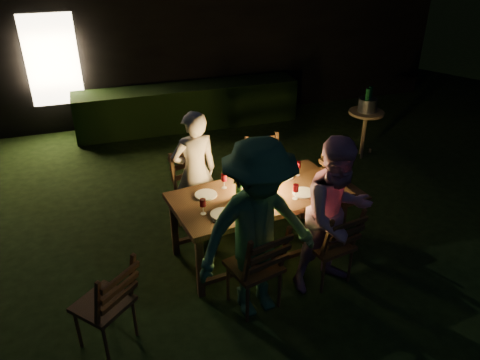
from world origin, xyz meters
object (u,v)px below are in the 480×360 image
object	(u,v)px
person_opp_right	(336,216)
chair_end	(343,205)
side_table	(366,117)
bottle_bucket_a	(367,103)
chair_far_right	(267,189)
person_house_side	(195,172)
chair_spare	(107,317)
dining_table	(259,199)
bottle_table	(239,187)
chair_near_right	(328,257)
lantern	(261,178)
chair_far_left	(198,207)
bottle_bucket_b	(369,101)
person_opp_left	(258,232)
chair_near_left	(255,280)
ice_bucket	(368,105)

from	to	relation	value
person_opp_right	chair_end	bearing A→B (deg)	46.48
side_table	bottle_bucket_a	world-z (taller)	bottle_bucket_a
chair_far_right	bottle_bucket_a	size ratio (longest dim) A/B	3.33
side_table	person_house_side	bearing A→B (deg)	-158.29
chair_spare	dining_table	bearing A→B (deg)	-14.93
chair_far_right	bottle_table	size ratio (longest dim) A/B	3.81
chair_near_right	chair_far_right	size ratio (longest dim) A/B	0.94
lantern	side_table	distance (m)	3.25
person_opp_right	lantern	size ratio (longest dim) A/B	4.90
chair_far_left	lantern	size ratio (longest dim) A/B	3.04
bottle_bucket_b	bottle_bucket_a	bearing A→B (deg)	-141.34
bottle_bucket_a	bottle_bucket_b	world-z (taller)	same
chair_far_left	chair_near_right	bearing A→B (deg)	113.59
chair_far_right	person_opp_left	size ratio (longest dim) A/B	0.57
bottle_table	dining_table	bearing A→B (deg)	8.02
chair_near_left	lantern	size ratio (longest dim) A/B	3.03
person_opp_right	lantern	xyz separation A→B (m)	(-0.52, 0.81, 0.11)
lantern	bottle_table	bearing A→B (deg)	-162.52
chair_far_right	chair_end	bearing A→B (deg)	137.26
person_house_side	bottle_bucket_b	bearing A→B (deg)	-166.00
person_opp_right	chair_far_left	bearing A→B (deg)	119.55
chair_near_right	lantern	xyz separation A→B (m)	(-0.51, 0.76, 0.66)
chair_near_left	ice_bucket	world-z (taller)	chair_near_left
chair_far_left	person_opp_left	world-z (taller)	person_opp_left
chair_near_left	lantern	distance (m)	1.16
lantern	bottle_table	distance (m)	0.30
person_house_side	bottle_bucket_a	bearing A→B (deg)	-166.62
chair_far_left	chair_far_right	size ratio (longest dim) A/B	1.00
person_opp_right	ice_bucket	size ratio (longest dim) A/B	5.71
chair_far_right	person_house_side	distance (m)	1.11
chair_end	side_table	world-z (taller)	chair_end
chair_end	side_table	bearing A→B (deg)	134.07
chair_far_left	chair_far_right	world-z (taller)	chair_far_right
bottle_bucket_a	bottle_bucket_b	xyz separation A→B (m)	(0.10, 0.08, 0.00)
chair_far_left	chair_near_left	bearing A→B (deg)	83.42
chair_near_left	chair_far_left	xyz separation A→B (m)	(-0.22, 1.53, 0.00)
dining_table	chair_far_left	xyz separation A→B (m)	(-0.56, 0.70, -0.41)
person_house_side	bottle_table	bearing A→B (deg)	103.71
chair_spare	bottle_bucket_a	world-z (taller)	bottle_bucket_a
lantern	chair_near_left	bearing A→B (deg)	-113.18
person_opp_right	person_opp_left	world-z (taller)	person_opp_left
chair_spare	bottle_table	world-z (taller)	bottle_table
person_opp_right	bottle_bucket_b	world-z (taller)	person_opp_right
chair_far_right	chair_spare	size ratio (longest dim) A/B	1.05
bottle_table	side_table	bearing A→B (deg)	35.58
ice_bucket	person_opp_left	bearing A→B (deg)	-135.58
person_opp_left	bottle_bucket_b	bearing A→B (deg)	36.32
chair_spare	ice_bucket	bearing A→B (deg)	-7.77
chair_far_right	chair_spare	world-z (taller)	chair_far_right
chair_far_right	person_house_side	size ratio (longest dim) A/B	0.67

